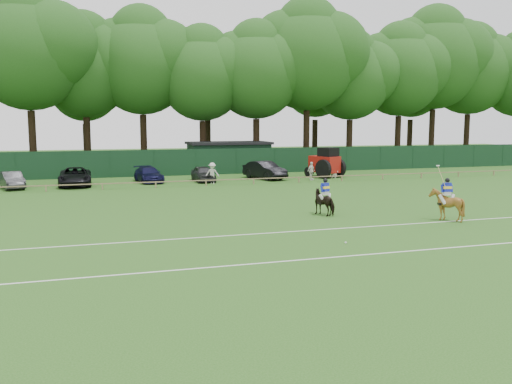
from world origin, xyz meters
name	(u,v)px	position (x,y,z in m)	size (l,w,h in m)	color
ground	(265,229)	(0.00, 0.00, 0.00)	(160.00, 160.00, 0.00)	#1E4C14
horse_dark	(325,202)	(4.45, 2.82, 0.71)	(0.76, 1.68, 1.42)	black
horse_chestnut	(446,204)	(9.76, -0.66, 0.84)	(1.35, 1.52, 1.68)	brown
sedan_grey	(12,180)	(-13.59, 20.77, 0.65)	(1.38, 3.95, 1.30)	#2A2B2D
suv_black	(75,177)	(-8.99, 21.18, 0.74)	(2.45, 5.31, 1.48)	black
sedan_navy	(149,175)	(-3.08, 22.11, 0.65)	(1.82, 4.46, 1.30)	#111137
hatch_grey	(203,174)	(1.47, 21.28, 0.67)	(1.58, 3.93, 1.34)	#323335
estate_black	(265,170)	(7.16, 21.64, 0.79)	(1.68, 4.81, 1.59)	black
spectator_left	(212,173)	(1.86, 19.49, 0.87)	(1.12, 0.65, 1.74)	silver
spectator_mid	(311,171)	(10.74, 19.46, 0.81)	(0.95, 0.39, 1.62)	silver
spectator_right	(334,169)	(13.47, 20.59, 0.81)	(0.79, 0.51, 1.61)	silver
rider_dark	(325,190)	(4.46, 2.81, 1.38)	(0.91, 0.57, 1.41)	silver
rider_chestnut	(447,190)	(9.75, -0.67, 1.59)	(0.93, 0.67, 2.05)	silver
polo_ball	(346,243)	(2.28, -4.03, 0.04)	(0.09, 0.09, 0.09)	silver
pitch_lines	(291,244)	(0.00, -3.50, 0.01)	(60.00, 5.10, 0.01)	silver
pitch_rail	(194,181)	(0.00, 18.00, 0.45)	(62.10, 0.10, 0.50)	#997F5B
perimeter_fence	(176,163)	(0.00, 27.00, 1.25)	(92.08, 0.08, 2.50)	#14351E
utility_shed	(229,156)	(6.00, 30.00, 1.54)	(8.40, 4.40, 3.04)	#14331E
tree_row	(182,168)	(2.00, 35.00, 0.00)	(96.00, 12.00, 21.00)	#26561C
tractor	(326,163)	(13.00, 21.33, 1.30)	(3.22, 3.84, 2.75)	#A6160F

